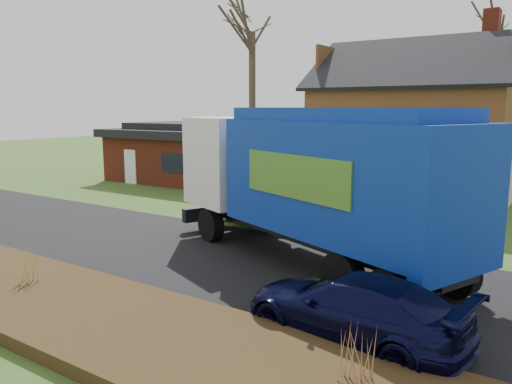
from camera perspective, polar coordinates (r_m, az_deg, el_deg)
The scene contains 12 objects.
ground at distance 15.82m, azimuth -4.37°, elevation -7.46°, with size 120.00×120.00×0.00m, color #37531B.
road at distance 15.81m, azimuth -4.37°, elevation -7.43°, with size 80.00×7.00×0.02m, color black.
mulch_verge at distance 12.28m, azimuth -20.13°, elevation -12.43°, with size 80.00×3.50×0.30m, color black.
main_house at distance 26.98m, azimuth 16.84°, elevation 7.91°, with size 12.95×8.95×9.26m.
ranch_house at distance 32.91m, azimuth -7.00°, elevation 4.62°, with size 9.80×8.20×3.70m.
garbage_truck at distance 14.67m, azimuth 6.45°, elevation 1.87°, with size 11.13×6.73×4.64m.
silver_sedan at distance 20.19m, azimuth 0.12°, elevation -1.59°, with size 1.51×4.34×1.43m, color #A5A8AD.
navy_wagon at distance 10.43m, azimuth 11.05°, elevation -12.87°, with size 1.90×4.67×1.36m, color black.
tree_front_west at distance 27.27m, azimuth -0.45°, elevation 20.43°, with size 3.99×3.99×11.84m.
tree_back at distance 33.70m, azimuth 26.22°, elevation 17.61°, with size 3.74×3.74×11.86m.
grass_clump_mid at distance 13.77m, azimuth -24.57°, elevation -7.41°, with size 0.37×0.30×1.02m.
grass_clump_east at distance 8.47m, azimuth 11.51°, elevation -17.76°, with size 0.38×0.31×0.94m.
Camera 1 is at (9.34, -11.90, 4.63)m, focal length 35.00 mm.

